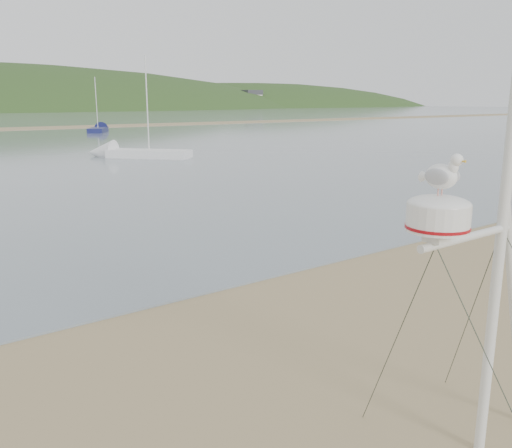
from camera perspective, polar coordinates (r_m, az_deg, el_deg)
mast_rig at (r=6.04m, az=23.54°, el=-11.66°), size 2.28×2.43×5.14m
sailboat_blue_far at (r=67.50m, az=-16.06°, el=9.59°), size 4.79×6.66×6.71m
sailboat_white_near at (r=36.34m, az=-13.84°, el=7.27°), size 5.81×6.39×6.92m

